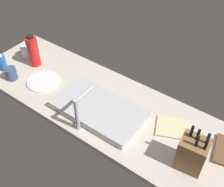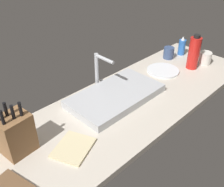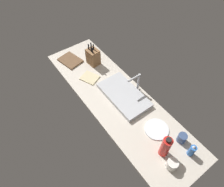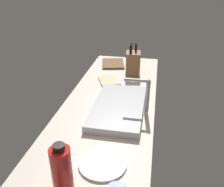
{
  "view_description": "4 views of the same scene",
  "coord_description": "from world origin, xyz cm",
  "px_view_note": "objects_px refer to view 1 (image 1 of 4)",
  "views": [
    {
      "loc": [
        -71.52,
        96.02,
        128.09
      ],
      "look_at": [
        1.62,
        -4.72,
        10.04
      ],
      "focal_mm": 44.71,
      "sensor_mm": 36.0,
      "label": 1
    },
    {
      "loc": [
        -87.35,
        -80.03,
        89.9
      ],
      "look_at": [
        -2.86,
        4.75,
        11.14
      ],
      "focal_mm": 41.9,
      "sensor_mm": 36.0,
      "label": 2
    },
    {
      "loc": [
        97.52,
        -76.17,
        164.8
      ],
      "look_at": [
        -0.85,
        -4.74,
        13.42
      ],
      "focal_mm": 32.1,
      "sensor_mm": 36.0,
      "label": 3
    },
    {
      "loc": [
        129.24,
        27.18,
        81.0
      ],
      "look_at": [
        -4.0,
        1.96,
        11.3
      ],
      "focal_mm": 38.43,
      "sensor_mm": 36.0,
      "label": 4
    }
  ],
  "objects_px": {
    "soap_bottle": "(2,62)",
    "dish_towel": "(172,128)",
    "faucet": "(79,110)",
    "coffee_mug": "(27,52)",
    "ceramic_cup": "(11,74)",
    "dinner_plate": "(43,81)",
    "knife_block": "(192,153)",
    "water_bottle": "(33,51)",
    "sink_basin": "(99,109)"
  },
  "relations": [
    {
      "from": "faucet",
      "to": "dish_towel",
      "type": "xyz_separation_m",
      "value": [
        -0.44,
        -0.3,
        -0.13
      ]
    },
    {
      "from": "knife_block",
      "to": "soap_bottle",
      "type": "height_order",
      "value": "knife_block"
    },
    {
      "from": "water_bottle",
      "to": "dish_towel",
      "type": "relative_size",
      "value": 1.35
    },
    {
      "from": "knife_block",
      "to": "faucet",
      "type": "bearing_deg",
      "value": 6.57
    },
    {
      "from": "dish_towel",
      "to": "knife_block",
      "type": "bearing_deg",
      "value": 137.13
    },
    {
      "from": "soap_bottle",
      "to": "coffee_mug",
      "type": "xyz_separation_m",
      "value": [
        -0.02,
        -0.21,
        -0.02
      ]
    },
    {
      "from": "knife_block",
      "to": "ceramic_cup",
      "type": "bearing_deg",
      "value": -1.83
    },
    {
      "from": "faucet",
      "to": "water_bottle",
      "type": "relative_size",
      "value": 0.94
    },
    {
      "from": "soap_bottle",
      "to": "dish_towel",
      "type": "xyz_separation_m",
      "value": [
        -1.22,
        -0.22,
        -0.06
      ]
    },
    {
      "from": "dinner_plate",
      "to": "faucet",
      "type": "bearing_deg",
      "value": 162.35
    },
    {
      "from": "sink_basin",
      "to": "ceramic_cup",
      "type": "relative_size",
      "value": 6.42
    },
    {
      "from": "sink_basin",
      "to": "ceramic_cup",
      "type": "bearing_deg",
      "value": 8.68
    },
    {
      "from": "water_bottle",
      "to": "faucet",
      "type": "bearing_deg",
      "value": 158.44
    },
    {
      "from": "knife_block",
      "to": "coffee_mug",
      "type": "bearing_deg",
      "value": -11.94
    },
    {
      "from": "dinner_plate",
      "to": "coffee_mug",
      "type": "xyz_separation_m",
      "value": [
        0.31,
        -0.14,
        0.04
      ]
    },
    {
      "from": "dinner_plate",
      "to": "dish_towel",
      "type": "bearing_deg",
      "value": -170.48
    },
    {
      "from": "sink_basin",
      "to": "faucet",
      "type": "bearing_deg",
      "value": 85.02
    },
    {
      "from": "dish_towel",
      "to": "ceramic_cup",
      "type": "distance_m",
      "value": 1.12
    },
    {
      "from": "knife_block",
      "to": "ceramic_cup",
      "type": "relative_size",
      "value": 2.99
    },
    {
      "from": "knife_block",
      "to": "water_bottle",
      "type": "distance_m",
      "value": 1.27
    },
    {
      "from": "sink_basin",
      "to": "dish_towel",
      "type": "xyz_separation_m",
      "value": [
        -0.42,
        -0.14,
        -0.02
      ]
    },
    {
      "from": "dish_towel",
      "to": "coffee_mug",
      "type": "distance_m",
      "value": 1.2
    },
    {
      "from": "water_bottle",
      "to": "coffee_mug",
      "type": "xyz_separation_m",
      "value": [
        0.12,
        -0.03,
        -0.07
      ]
    },
    {
      "from": "ceramic_cup",
      "to": "dish_towel",
      "type": "bearing_deg",
      "value": -167.28
    },
    {
      "from": "sink_basin",
      "to": "soap_bottle",
      "type": "relative_size",
      "value": 3.77
    },
    {
      "from": "water_bottle",
      "to": "knife_block",
      "type": "bearing_deg",
      "value": 174.37
    },
    {
      "from": "sink_basin",
      "to": "coffee_mug",
      "type": "xyz_separation_m",
      "value": [
        0.78,
        -0.13,
        0.02
      ]
    },
    {
      "from": "knife_block",
      "to": "coffee_mug",
      "type": "height_order",
      "value": "knife_block"
    },
    {
      "from": "faucet",
      "to": "dinner_plate",
      "type": "distance_m",
      "value": 0.5
    },
    {
      "from": "coffee_mug",
      "to": "ceramic_cup",
      "type": "height_order",
      "value": "coffee_mug"
    },
    {
      "from": "dish_towel",
      "to": "water_bottle",
      "type": "bearing_deg",
      "value": 2.15
    },
    {
      "from": "knife_block",
      "to": "coffee_mug",
      "type": "relative_size",
      "value": 2.86
    },
    {
      "from": "soap_bottle",
      "to": "ceramic_cup",
      "type": "bearing_deg",
      "value": 166.23
    },
    {
      "from": "sink_basin",
      "to": "dinner_plate",
      "type": "xyz_separation_m",
      "value": [
        0.47,
        0.01,
        -0.02
      ]
    },
    {
      "from": "dinner_plate",
      "to": "dish_towel",
      "type": "relative_size",
      "value": 1.22
    },
    {
      "from": "soap_bottle",
      "to": "dinner_plate",
      "type": "distance_m",
      "value": 0.34
    },
    {
      "from": "faucet",
      "to": "dinner_plate",
      "type": "bearing_deg",
      "value": -17.65
    },
    {
      "from": "ceramic_cup",
      "to": "sink_basin",
      "type": "bearing_deg",
      "value": -171.32
    },
    {
      "from": "dish_towel",
      "to": "ceramic_cup",
      "type": "bearing_deg",
      "value": 12.72
    },
    {
      "from": "water_bottle",
      "to": "sink_basin",
      "type": "bearing_deg",
      "value": 171.06
    },
    {
      "from": "faucet",
      "to": "dish_towel",
      "type": "height_order",
      "value": "faucet"
    },
    {
      "from": "faucet",
      "to": "coffee_mug",
      "type": "relative_size",
      "value": 2.55
    },
    {
      "from": "water_bottle",
      "to": "coffee_mug",
      "type": "height_order",
      "value": "water_bottle"
    },
    {
      "from": "water_bottle",
      "to": "dinner_plate",
      "type": "bearing_deg",
      "value": 149.72
    },
    {
      "from": "knife_block",
      "to": "dish_towel",
      "type": "bearing_deg",
      "value": -48.4
    },
    {
      "from": "dish_towel",
      "to": "coffee_mug",
      "type": "bearing_deg",
      "value": 0.47
    },
    {
      "from": "faucet",
      "to": "dish_towel",
      "type": "relative_size",
      "value": 1.27
    },
    {
      "from": "knife_block",
      "to": "water_bottle",
      "type": "relative_size",
      "value": 1.05
    },
    {
      "from": "dinner_plate",
      "to": "coffee_mug",
      "type": "bearing_deg",
      "value": -24.51
    },
    {
      "from": "knife_block",
      "to": "water_bottle",
      "type": "xyz_separation_m",
      "value": [
        1.26,
        -0.12,
        0.02
      ]
    }
  ]
}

